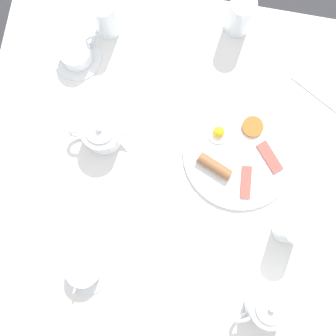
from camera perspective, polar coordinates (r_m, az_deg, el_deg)
The scene contains 12 objects.
ground_plane at distance 2.07m, azimuth -0.00°, elevation -2.92°, with size 8.00×8.00×0.00m, color #333338.
table at distance 1.38m, azimuth -0.00°, elevation -0.50°, with size 1.08×1.05×0.77m.
breakfast_plate at distance 1.32m, azimuth 8.53°, elevation 1.78°, with size 0.32×0.32×0.04m.
teapot_near at distance 1.29m, azimuth 11.98°, elevation -16.17°, with size 0.16×0.12×0.11m.
teapot_far at distance 1.29m, azimuth -8.11°, elevation 4.22°, with size 0.19×0.11×0.11m.
teacup_with_saucer_left at distance 1.39m, azimuth -11.12°, elevation 13.46°, with size 0.14×0.14×0.06m.
teacup_with_saucer_right at distance 1.29m, azimuth -10.18°, elevation -12.13°, with size 0.14×0.14×0.06m.
water_glass_tall at distance 1.38m, azimuth 8.77°, elevation 17.89°, with size 0.07×0.07×0.14m.
water_glass_short at distance 1.27m, azimuth 14.78°, elevation -7.32°, with size 0.07×0.07×0.14m.
wine_glass_spare at distance 1.37m, azimuth -7.59°, elevation 17.80°, with size 0.07×0.07×0.15m.
fork_by_plate at distance 1.37m, azimuth -19.07°, elevation -11.98°, with size 0.18×0.09×0.00m.
knife_by_plate at distance 1.42m, azimuth 17.96°, elevation 8.26°, with size 0.18×0.11×0.00m.
Camera 1 is at (-0.03, 0.17, 2.07)m, focal length 50.00 mm.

